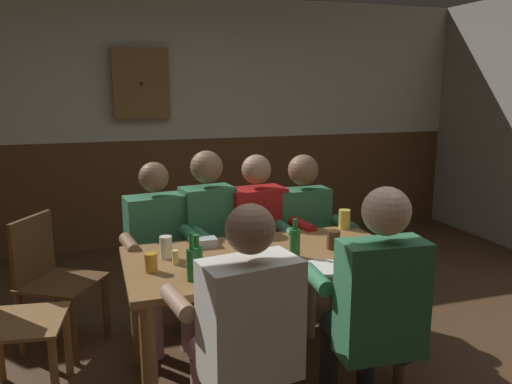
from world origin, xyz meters
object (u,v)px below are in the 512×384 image
at_px(person_0, 159,244).
at_px(pint_glass_4, 246,255).
at_px(pint_glass_1, 344,219).
at_px(pint_glass_2, 166,247).
at_px(pint_glass_0, 333,240).
at_px(chair_empty_near_left, 51,278).
at_px(plate_0, 325,268).
at_px(table_candle, 175,257).
at_px(person_1, 212,235).
at_px(condiment_caddy, 205,242).
at_px(bottle_2, 197,259).
at_px(bottle_1, 192,263).
at_px(person_2, 260,232).
at_px(wall_dart_cabinet, 141,83).
at_px(dining_table, 266,274).
at_px(person_5, 374,301).
at_px(bottle_0, 388,237).
at_px(person_4, 244,324).
at_px(bottle_3, 295,242).
at_px(chair_empty_near_right, 5,319).
at_px(person_3, 307,230).

height_order(person_0, pint_glass_4, person_0).
relative_size(pint_glass_1, pint_glass_2, 1.04).
relative_size(person_0, pint_glass_0, 10.92).
xyz_separation_m(chair_empty_near_left, plate_0, (1.45, -1.06, 0.28)).
bearing_deg(pint_glass_1, table_candle, -163.91).
bearing_deg(pint_glass_2, person_0, 87.42).
bearing_deg(pint_glass_1, chair_empty_near_left, 168.30).
relative_size(person_1, table_candle, 15.92).
xyz_separation_m(condiment_caddy, bottle_2, (-0.14, -0.44, 0.06)).
bearing_deg(condiment_caddy, bottle_1, -108.87).
relative_size(person_2, chair_empty_near_left, 1.40).
bearing_deg(bottle_2, wall_dart_cabinet, 89.39).
height_order(chair_empty_near_left, pint_glass_1, same).
bearing_deg(pint_glass_0, pint_glass_1, 54.20).
xyz_separation_m(table_candle, bottle_2, (0.08, -0.18, 0.04)).
distance_m(person_0, pint_glass_2, 0.54).
relative_size(dining_table, person_5, 1.25).
bearing_deg(bottle_1, bottle_2, 63.12).
bearing_deg(bottle_0, pint_glass_2, 167.48).
relative_size(plate_0, pint_glass_1, 1.81).
distance_m(dining_table, pint_glass_4, 0.24).
bearing_deg(person_4, wall_dart_cabinet, 81.90).
bearing_deg(person_2, plate_0, 85.64).
bearing_deg(person_5, condiment_caddy, 128.15).
bearing_deg(pint_glass_1, wall_dart_cabinet, 115.11).
bearing_deg(bottle_1, plate_0, -4.57).
relative_size(person_0, person_5, 0.96).
bearing_deg(person_5, pint_glass_4, 134.74).
height_order(chair_empty_near_left, bottle_0, bottle_0).
distance_m(person_4, pint_glass_1, 1.45).
bearing_deg(person_1, pint_glass_4, 83.66).
distance_m(dining_table, bottle_2, 0.51).
height_order(person_2, bottle_3, person_2).
relative_size(table_candle, wall_dart_cabinet, 0.11).
xyz_separation_m(bottle_0, pint_glass_4, (-0.86, 0.05, -0.03)).
bearing_deg(pint_glass_2, person_4, -74.29).
bearing_deg(pint_glass_2, bottle_1, -78.90).
bearing_deg(person_1, person_2, 174.68).
xyz_separation_m(chair_empty_near_left, pint_glass_4, (1.08, -0.86, 0.32)).
bearing_deg(pint_glass_2, person_1, 53.34).
distance_m(bottle_0, bottle_2, 1.14).
bearing_deg(person_0, person_2, 173.26).
bearing_deg(dining_table, person_0, 128.85).
bearing_deg(chair_empty_near_right, plate_0, 80.76).
xyz_separation_m(person_1, chair_empty_near_left, (-1.06, 0.11, -0.22)).
distance_m(person_1, person_3, 0.71).
relative_size(person_1, pint_glass_1, 9.65).
relative_size(pint_glass_0, pint_glass_2, 0.88).
bearing_deg(pint_glass_4, table_candle, 163.32).
distance_m(person_1, pint_glass_0, 0.89).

